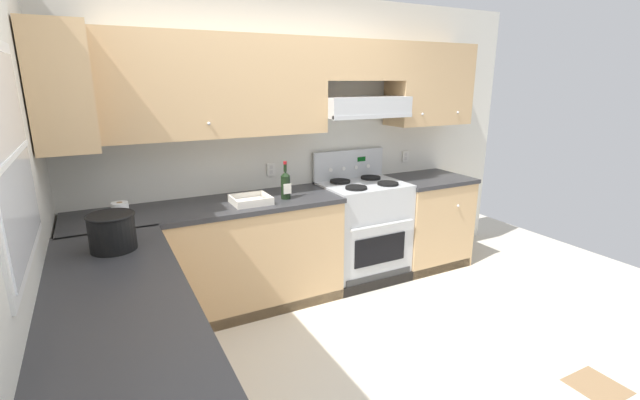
# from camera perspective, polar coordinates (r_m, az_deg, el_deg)

# --- Properties ---
(ground_plane) EXTENTS (7.04, 7.04, 0.00)m
(ground_plane) POSITION_cam_1_polar(r_m,az_deg,el_deg) (3.01, 3.61, -22.48)
(ground_plane) COLOR beige
(floor_accent_tile) EXTENTS (0.30, 0.30, 0.01)m
(floor_accent_tile) POSITION_cam_1_polar(r_m,az_deg,el_deg) (3.42, 32.52, -19.86)
(floor_accent_tile) COLOR olive
(floor_accent_tile) RESTS_ON ground_plane
(wall_back) EXTENTS (4.68, 0.57, 2.55)m
(wall_back) POSITION_cam_1_polar(r_m,az_deg,el_deg) (3.93, -2.63, 10.05)
(wall_back) COLOR silver
(wall_back) RESTS_ON ground_plane
(wall_left) EXTENTS (0.47, 4.00, 2.55)m
(wall_left) POSITION_cam_1_polar(r_m,az_deg,el_deg) (2.32, -35.20, 0.08)
(wall_left) COLOR silver
(wall_left) RESTS_ON ground_plane
(counter_back_run) EXTENTS (3.60, 0.65, 0.91)m
(counter_back_run) POSITION_cam_1_polar(r_m,az_deg,el_deg) (3.79, -4.94, -6.24)
(counter_back_run) COLOR tan
(counter_back_run) RESTS_ON ground_plane
(counter_left_run) EXTENTS (0.63, 1.91, 0.91)m
(counter_left_run) POSITION_cam_1_polar(r_m,az_deg,el_deg) (2.45, -23.82, -20.77)
(counter_left_run) COLOR tan
(counter_left_run) RESTS_ON ground_plane
(stove) EXTENTS (0.76, 0.62, 1.20)m
(stove) POSITION_cam_1_polar(r_m,az_deg,el_deg) (4.15, 5.55, -3.89)
(stove) COLOR #B7BABC
(stove) RESTS_ON ground_plane
(wine_bottle) EXTENTS (0.08, 0.08, 0.31)m
(wine_bottle) POSITION_cam_1_polar(r_m,az_deg,el_deg) (3.54, -4.53, 2.07)
(wine_bottle) COLOR black
(wine_bottle) RESTS_ON counter_back_run
(bowl) EXTENTS (0.29, 0.27, 0.06)m
(bowl) POSITION_cam_1_polar(r_m,az_deg,el_deg) (3.47, -9.06, -0.10)
(bowl) COLOR beige
(bowl) RESTS_ON counter_back_run
(bucket) EXTENTS (0.26, 0.26, 0.21)m
(bucket) POSITION_cam_1_polar(r_m,az_deg,el_deg) (2.73, -25.56, -3.68)
(bucket) COLOR black
(bucket) RESTS_ON counter_left_run
(paper_towel_roll) EXTENTS (0.11, 0.11, 0.11)m
(paper_towel_roll) POSITION_cam_1_polar(r_m,az_deg,el_deg) (3.35, -24.66, -1.21)
(paper_towel_roll) COLOR white
(paper_towel_roll) RESTS_ON counter_back_run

